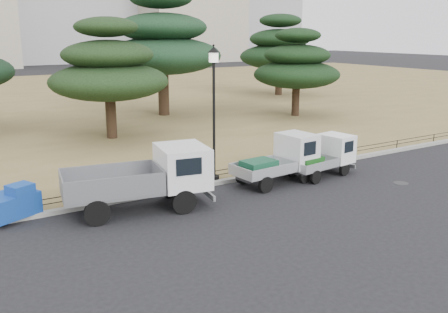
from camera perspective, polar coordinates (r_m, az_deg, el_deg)
ground at (r=18.08m, az=3.35°, el=-5.32°), size 220.00×220.00×0.00m
lawn at (r=45.98m, az=-19.23°, el=5.90°), size 120.00×56.00×0.15m
curb at (r=20.12m, az=-0.90°, el=-3.02°), size 120.00×0.25×0.16m
truck_large at (r=17.28m, az=-8.91°, el=-2.25°), size 5.16×2.71×2.14m
truck_kei_front at (r=20.39m, az=6.52°, el=-0.34°), size 3.72×1.84×1.91m
truck_kei_rear at (r=21.69m, az=11.37°, el=0.03°), size 3.34×1.76×1.67m
street_lamp at (r=19.67m, az=-1.17°, el=7.45°), size 0.47×0.47×5.29m
pipe_fence at (r=20.14m, az=-1.12°, el=-1.93°), size 38.00×0.04×0.40m
tarp_pile at (r=17.71m, az=-23.12°, el=-4.93°), size 1.92×1.71×1.06m
manhole at (r=21.57m, az=19.56°, el=-2.88°), size 0.60×0.60×0.01m
pine_center_left at (r=28.46m, az=-13.07°, el=9.68°), size 6.54×6.54×6.65m
pine_center_right at (r=36.00m, az=-7.09°, el=12.75°), size 8.25×8.25×8.76m
pine_east_near at (r=35.86m, az=8.32°, el=10.24°), size 6.06×6.06×6.12m
pine_east_far at (r=47.88m, az=6.37°, el=12.15°), size 7.43×7.43×7.46m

